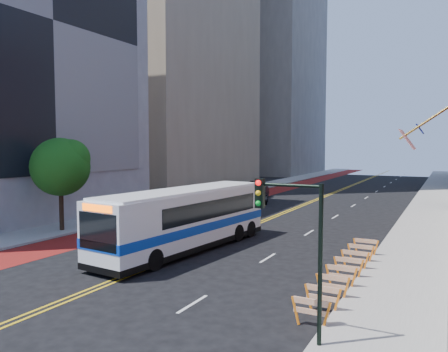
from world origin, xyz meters
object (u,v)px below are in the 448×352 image
traffic_signal (293,228)px  car_c (251,188)px  street_tree (61,165)px  car_a (260,197)px  car_b (261,192)px  transit_bus (187,218)px

traffic_signal → car_c: traffic_signal is taller
street_tree → car_c: 29.74m
car_a → car_b: (-1.90, 4.80, -0.02)m
car_c → street_tree: bearing=-101.0°
street_tree → car_a: (6.61, 21.20, -4.20)m
car_c → car_b: bearing=-57.8°
transit_bus → car_b: (-6.29, 26.44, -1.25)m
transit_bus → car_a: transit_bus is taller
transit_bus → car_c: bearing=112.5°
car_b → car_c: (-2.77, 3.38, 0.08)m
car_b → car_c: bearing=116.2°
traffic_signal → car_b: 39.09m
transit_bus → car_c: (-9.06, 29.82, -1.16)m
traffic_signal → car_a: bearing=114.5°
traffic_signal → car_c: bearing=115.7°
street_tree → car_b: (4.72, 26.01, -4.23)m
traffic_signal → transit_bus: traffic_signal is taller
car_a → car_b: 5.16m
street_tree → traffic_signal: size_ratio=1.32×
street_tree → car_a: 22.61m
street_tree → car_b: bearing=79.7°
street_tree → transit_bus: size_ratio=0.49×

